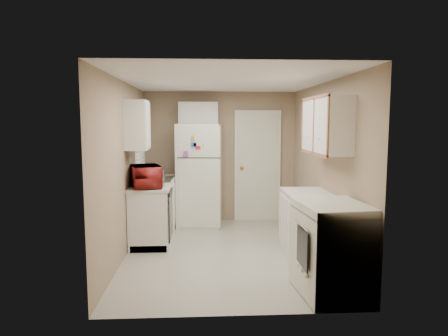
{
  "coord_description": "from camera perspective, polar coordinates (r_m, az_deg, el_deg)",
  "views": [
    {
      "loc": [
        -0.32,
        -5.52,
        1.84
      ],
      "look_at": [
        0.0,
        0.5,
        1.15
      ],
      "focal_mm": 32.0,
      "sensor_mm": 36.0,
      "label": 1
    }
  ],
  "objects": [
    {
      "name": "wall_left",
      "position": [
        5.66,
        -14.02,
        -0.16
      ],
      "size": [
        3.8,
        3.8,
        0.0
      ],
      "primitive_type": "plane",
      "color": "#998166",
      "rests_on": "floor"
    },
    {
      "name": "microwave",
      "position": [
        5.9,
        -11.07,
        -1.28
      ],
      "size": [
        0.65,
        0.48,
        0.38
      ],
      "primitive_type": "imported",
      "rotation": [
        0.0,
        0.0,
        1.87
      ],
      "color": "maroon",
      "rests_on": "left_counter"
    },
    {
      "name": "dishwasher",
      "position": [
        5.99,
        -7.7,
        -6.55
      ],
      "size": [
        0.03,
        0.58,
        0.72
      ],
      "primitive_type": "cube",
      "color": "black",
      "rests_on": "floor"
    },
    {
      "name": "ceiling",
      "position": [
        5.56,
        0.28,
        12.31
      ],
      "size": [
        3.8,
        3.8,
        0.0
      ],
      "primitive_type": "plane",
      "color": "white",
      "rests_on": "floor"
    },
    {
      "name": "window_blinds",
      "position": [
        6.66,
        -12.06,
        4.32
      ],
      "size": [
        0.1,
        0.98,
        1.08
      ],
      "primitive_type": "cube",
      "color": "silver",
      "rests_on": "wall_left"
    },
    {
      "name": "interior_door",
      "position": [
        7.49,
        4.8,
        0.23
      ],
      "size": [
        0.86,
        0.06,
        2.08
      ],
      "primitive_type": "cube",
      "color": "beige",
      "rests_on": "floor"
    },
    {
      "name": "sink",
      "position": [
        6.69,
        -9.71,
        -1.99
      ],
      "size": [
        0.54,
        0.74,
        0.16
      ],
      "primitive_type": "cube",
      "color": "gray",
      "rests_on": "left_counter"
    },
    {
      "name": "cabinet_over_fridge",
      "position": [
        7.27,
        -3.7,
        7.78
      ],
      "size": [
        0.7,
        0.3,
        0.4
      ],
      "primitive_type": "cube",
      "color": "silver",
      "rests_on": "wall_back"
    },
    {
      "name": "refrigerator",
      "position": [
        7.12,
        -3.5,
        -1.01
      ],
      "size": [
        0.83,
        0.81,
        1.81
      ],
      "primitive_type": "cube",
      "rotation": [
        0.0,
        0.0,
        -0.12
      ],
      "color": "beige",
      "rests_on": "floor"
    },
    {
      "name": "wall_back",
      "position": [
        7.45,
        -0.57,
        1.61
      ],
      "size": [
        2.8,
        2.8,
        0.0
      ],
      "primitive_type": "plane",
      "color": "#998166",
      "rests_on": "floor"
    },
    {
      "name": "upper_cabinet_left",
      "position": [
        5.81,
        -12.32,
        5.99
      ],
      "size": [
        0.3,
        0.45,
        0.7
      ],
      "primitive_type": "cube",
      "color": "silver",
      "rests_on": "wall_left"
    },
    {
      "name": "right_counter",
      "position": [
        5.12,
        13.36,
        -9.41
      ],
      "size": [
        0.6,
        2.0,
        0.9
      ],
      "primitive_type": "cube",
      "color": "silver",
      "rests_on": "floor"
    },
    {
      "name": "upper_cabinet_right",
      "position": [
        5.26,
        14.4,
        5.89
      ],
      "size": [
        0.3,
        1.2,
        0.7
      ],
      "primitive_type": "cube",
      "color": "silver",
      "rests_on": "wall_right"
    },
    {
      "name": "wall_front",
      "position": [
        3.69,
        1.97,
        -3.48
      ],
      "size": [
        2.8,
        2.8,
        0.0
      ],
      "primitive_type": "plane",
      "color": "#998166",
      "rests_on": "floor"
    },
    {
      "name": "wall_right",
      "position": [
        5.82,
        14.18,
        0.01
      ],
      "size": [
        3.8,
        3.8,
        0.0
      ],
      "primitive_type": "plane",
      "color": "#998166",
      "rests_on": "floor"
    },
    {
      "name": "left_counter",
      "position": [
        6.61,
        -9.79,
        -5.7
      ],
      "size": [
        0.6,
        1.8,
        0.9
      ],
      "primitive_type": "cube",
      "color": "silver",
      "rests_on": "floor"
    },
    {
      "name": "stove",
      "position": [
        4.49,
        15.12,
        -11.05
      ],
      "size": [
        0.74,
        0.89,
        1.01
      ],
      "primitive_type": "cube",
      "rotation": [
        0.0,
        0.0,
        0.09
      ],
      "color": "beige",
      "rests_on": "floor"
    },
    {
      "name": "floor",
      "position": [
        5.83,
        0.26,
        -11.88
      ],
      "size": [
        3.8,
        3.8,
        0.0
      ],
      "primitive_type": "plane",
      "color": "#B9B4A4",
      "rests_on": "ground"
    },
    {
      "name": "soap_bottle",
      "position": [
        7.21,
        -9.63,
        -0.25
      ],
      "size": [
        0.1,
        0.1,
        0.22
      ],
      "primitive_type": "imported",
      "rotation": [
        0.0,
        0.0,
        0.02
      ],
      "color": "silver",
      "rests_on": "left_counter"
    }
  ]
}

